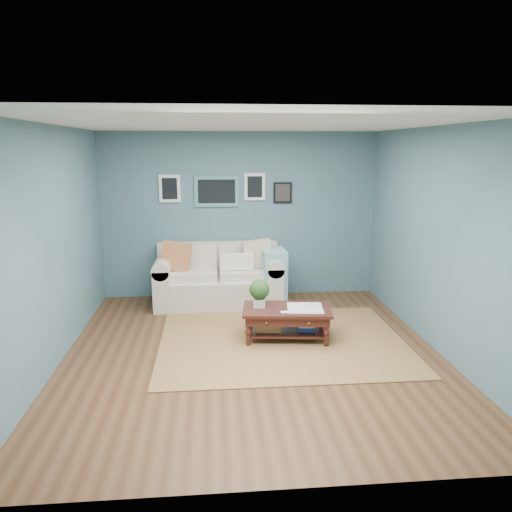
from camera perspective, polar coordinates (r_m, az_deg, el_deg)
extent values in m
plane|color=brown|center=(6.18, -0.38, -10.97)|extent=(5.00, 5.00, 0.00)
plane|color=white|center=(5.69, -0.42, 14.89)|extent=(5.00, 5.00, 0.00)
cube|color=#476B72|center=(8.25, -1.86, 4.67)|extent=(4.50, 0.02, 2.70)
cube|color=#476B72|center=(3.38, 3.19, -6.57)|extent=(4.50, 0.02, 2.70)
cube|color=#476B72|center=(6.03, -22.22, 0.94)|extent=(0.02, 5.00, 2.70)
cube|color=#476B72|center=(6.38, 20.20, 1.67)|extent=(0.02, 5.00, 2.70)
cube|color=slate|center=(8.17, -4.52, 7.38)|extent=(0.72, 0.03, 0.50)
cube|color=black|center=(8.15, -4.52, 7.37)|extent=(0.60, 0.01, 0.38)
cube|color=white|center=(8.19, -9.83, 7.61)|extent=(0.34, 0.03, 0.44)
cube|color=white|center=(8.19, -0.15, 7.93)|extent=(0.34, 0.03, 0.44)
cube|color=black|center=(8.25, 3.06, 7.25)|extent=(0.30, 0.03, 0.34)
cube|color=brown|center=(6.51, 3.00, -9.70)|extent=(3.11, 2.49, 0.01)
cube|color=beige|center=(7.97, -4.29, -3.96)|extent=(1.48, 0.91, 0.44)
cube|color=beige|center=(8.19, -4.39, -0.13)|extent=(1.93, 0.23, 0.50)
cube|color=beige|center=(7.97, -10.52, -3.34)|extent=(0.25, 0.91, 0.64)
cube|color=beige|center=(8.00, 1.89, -3.10)|extent=(0.25, 0.91, 0.64)
cylinder|color=beige|center=(7.90, -10.61, -1.09)|extent=(0.27, 0.91, 0.27)
cylinder|color=beige|center=(7.92, 1.91, -0.85)|extent=(0.27, 0.91, 0.27)
cube|color=beige|center=(7.84, -7.21, -2.13)|extent=(0.75, 0.58, 0.14)
cube|color=beige|center=(7.85, -1.43, -2.02)|extent=(0.75, 0.58, 0.14)
cube|color=beige|center=(8.06, -7.19, 0.13)|extent=(0.75, 0.12, 0.37)
cube|color=beige|center=(8.07, -1.58, 0.24)|extent=(0.75, 0.12, 0.37)
cube|color=#DC693E|center=(7.79, -9.09, -0.04)|extent=(0.50, 0.18, 0.49)
cube|color=beige|center=(7.88, 0.18, 0.25)|extent=(0.49, 0.19, 0.48)
cube|color=white|center=(7.75, -2.19, -0.66)|extent=(0.52, 0.12, 0.25)
cube|color=#87BFC1|center=(7.84, 2.01, -2.24)|extent=(0.35, 0.57, 0.83)
cube|color=black|center=(6.47, 3.54, -6.12)|extent=(1.19, 0.78, 0.04)
cube|color=black|center=(6.49, 3.53, -6.75)|extent=(1.11, 0.70, 0.11)
cube|color=black|center=(6.57, 3.51, -8.58)|extent=(1.00, 0.59, 0.02)
sphere|color=gold|center=(6.20, 1.19, -7.65)|extent=(0.03, 0.03, 0.03)
sphere|color=gold|center=(6.22, 6.07, -7.65)|extent=(0.03, 0.03, 0.03)
cylinder|color=black|center=(6.30, -0.88, -8.64)|extent=(0.06, 0.06, 0.38)
cylinder|color=black|center=(6.34, 8.05, -8.63)|extent=(0.06, 0.06, 0.38)
cylinder|color=black|center=(6.77, -0.71, -7.12)|extent=(0.06, 0.06, 0.38)
cylinder|color=black|center=(6.81, 7.56, -7.12)|extent=(0.06, 0.06, 0.38)
cube|color=silver|center=(6.48, 0.38, -5.35)|extent=(0.17, 0.17, 0.11)
sphere|color=#23441A|center=(6.43, 0.38, -3.84)|extent=(0.26, 0.26, 0.26)
cube|color=white|center=(6.47, 5.62, -5.93)|extent=(0.50, 0.50, 0.01)
cube|color=#A67E50|center=(6.52, 1.45, -7.71)|extent=(0.34, 0.26, 0.19)
cube|color=navy|center=(6.58, 5.81, -7.99)|extent=(0.24, 0.19, 0.10)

